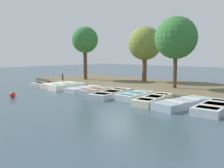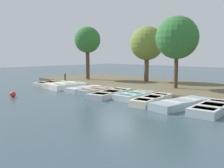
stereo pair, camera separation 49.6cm
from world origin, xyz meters
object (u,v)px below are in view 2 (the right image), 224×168
(rowboat_2, at_px, (68,86))
(park_tree_far_left, at_px, (87,40))
(rowboat_7, at_px, (152,100))
(buoy, at_px, (13,94))
(rowboat_8, at_px, (181,104))
(rowboat_0, at_px, (50,83))
(park_tree_center, at_px, (177,38))
(mooring_post_near, at_px, (65,78))
(rowboat_9, at_px, (212,108))
(rowboat_5, at_px, (111,94))
(park_tree_left, at_px, (147,44))
(rowboat_4, at_px, (97,91))
(rowboat_3, at_px, (84,89))
(rowboat_6, at_px, (134,96))
(rowboat_1, at_px, (60,85))

(rowboat_2, height_order, park_tree_far_left, park_tree_far_left)
(rowboat_7, bearing_deg, buoy, -67.01)
(rowboat_8, bearing_deg, rowboat_0, -83.48)
(park_tree_center, bearing_deg, buoy, -32.07)
(rowboat_7, distance_m, mooring_post_near, 11.90)
(rowboat_9, xyz_separation_m, mooring_post_near, (-2.33, -14.83, 0.23))
(rowboat_0, bearing_deg, mooring_post_near, -169.33)
(rowboat_5, xyz_separation_m, park_tree_left, (-7.10, -2.49, 3.40))
(buoy, bearing_deg, rowboat_4, 152.12)
(park_tree_left, bearing_deg, rowboat_7, 38.47)
(rowboat_3, height_order, rowboat_6, rowboat_6)
(rowboat_4, relative_size, buoy, 7.46)
(rowboat_5, bearing_deg, park_tree_left, -171.93)
(rowboat_6, relative_size, buoy, 7.58)
(rowboat_5, height_order, rowboat_6, rowboat_6)
(mooring_post_near, relative_size, park_tree_center, 0.16)
(park_tree_far_left, bearing_deg, rowboat_3, 47.44)
(rowboat_9, bearing_deg, rowboat_6, -97.57)
(rowboat_5, distance_m, park_tree_center, 6.28)
(rowboat_1, bearing_deg, rowboat_4, 83.07)
(rowboat_2, distance_m, rowboat_3, 1.77)
(rowboat_7, height_order, park_tree_left, park_tree_left)
(park_tree_far_left, xyz_separation_m, park_tree_left, (-2.42, 5.25, -0.39))
(mooring_post_near, height_order, park_tree_left, park_tree_left)
(rowboat_2, bearing_deg, mooring_post_near, -120.54)
(rowboat_6, height_order, rowboat_8, rowboat_8)
(rowboat_8, distance_m, park_tree_left, 10.68)
(rowboat_1, distance_m, rowboat_6, 7.67)
(rowboat_9, relative_size, mooring_post_near, 4.02)
(rowboat_8, bearing_deg, park_tree_center, -139.02)
(rowboat_2, relative_size, mooring_post_near, 3.30)
(rowboat_7, xyz_separation_m, buoy, (4.44, -7.20, -0.01))
(rowboat_6, bearing_deg, rowboat_2, -91.41)
(mooring_post_near, xyz_separation_m, park_tree_left, (-4.58, 5.98, 3.15))
(buoy, height_order, park_tree_center, park_tree_center)
(rowboat_3, relative_size, buoy, 7.80)
(rowboat_5, bearing_deg, rowboat_2, -103.50)
(rowboat_9, distance_m, park_tree_left, 11.72)
(rowboat_1, distance_m, rowboat_5, 6.10)
(rowboat_4, relative_size, rowboat_9, 0.80)
(rowboat_9, relative_size, buoy, 9.30)
(rowboat_5, height_order, rowboat_7, rowboat_7)
(rowboat_8, distance_m, park_tree_center, 6.68)
(park_tree_left, bearing_deg, rowboat_2, -17.94)
(rowboat_3, xyz_separation_m, rowboat_6, (-0.13, 4.54, 0.01))
(rowboat_2, height_order, rowboat_4, rowboat_2)
(rowboat_3, height_order, mooring_post_near, mooring_post_near)
(rowboat_4, distance_m, buoy, 5.30)
(rowboat_1, relative_size, park_tree_center, 0.54)
(rowboat_1, xyz_separation_m, park_tree_left, (-6.70, 3.60, 3.38))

